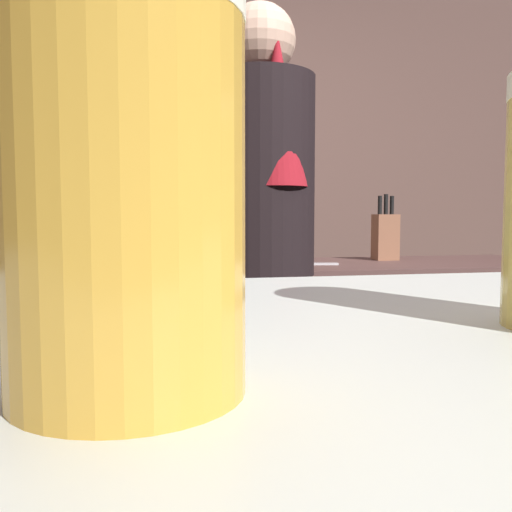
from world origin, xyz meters
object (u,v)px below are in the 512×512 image
object	(u,v)px
pint_glass_far	(126,186)
bottle_vinegar	(75,188)
mixing_bowl	(192,261)
bottle_soy	(177,195)
knife_block	(385,236)
chefs_knife	(308,264)
bartender	(260,245)

from	to	relation	value
pint_glass_far	bottle_vinegar	world-z (taller)	bottle_vinegar
mixing_bowl	bottle_soy	world-z (taller)	bottle_soy
knife_block	pint_glass_far	size ratio (longest dim) A/B	1.96
chefs_knife	bottle_vinegar	bearing A→B (deg)	140.08
mixing_bowl	pint_glass_far	size ratio (longest dim) A/B	1.15
bottle_vinegar	bottle_soy	distance (m)	0.58
knife_block	mixing_bowl	bearing A→B (deg)	-168.04
knife_block	mixing_bowl	world-z (taller)	knife_block
bottle_vinegar	bottle_soy	world-z (taller)	bottle_vinegar
mixing_bowl	bottle_vinegar	size ratio (longest dim) A/B	0.67
bartender	chefs_knife	world-z (taller)	bartender
knife_block	bottle_vinegar	bearing A→B (deg)	145.16
chefs_knife	mixing_bowl	bearing A→B (deg)	-168.73
bartender	chefs_knife	distance (m)	0.50
mixing_bowl	pint_glass_far	world-z (taller)	pint_glass_far
knife_block	mixing_bowl	xyz separation A→B (m)	(-0.86, -0.18, -0.08)
knife_block	bottle_vinegar	xyz separation A→B (m)	(-1.42, 0.99, 0.24)
bartender	mixing_bowl	bearing A→B (deg)	6.01
bartender	mixing_bowl	world-z (taller)	bartender
mixing_bowl	bottle_soy	xyz separation A→B (m)	(0.02, 1.29, 0.30)
chefs_knife	bartender	bearing A→B (deg)	-115.94
bottle_vinegar	knife_block	bearing A→B (deg)	-34.84
bottle_soy	knife_block	bearing A→B (deg)	-52.69
pint_glass_far	bottle_vinegar	xyz separation A→B (m)	(-0.38, 2.99, 0.14)
mixing_bowl	bartender	bearing A→B (deg)	-64.67
chefs_knife	pint_glass_far	xyz separation A→B (m)	(-0.63, -1.84, 0.20)
bartender	pint_glass_far	bearing A→B (deg)	146.94
knife_block	mixing_bowl	distance (m)	0.88
bottle_vinegar	bottle_soy	xyz separation A→B (m)	(0.57, 0.12, -0.03)
pint_glass_far	bottle_vinegar	distance (m)	3.02
chefs_knife	bottle_vinegar	world-z (taller)	bottle_vinegar
chefs_knife	bottle_soy	xyz separation A→B (m)	(-0.44, 1.27, 0.32)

